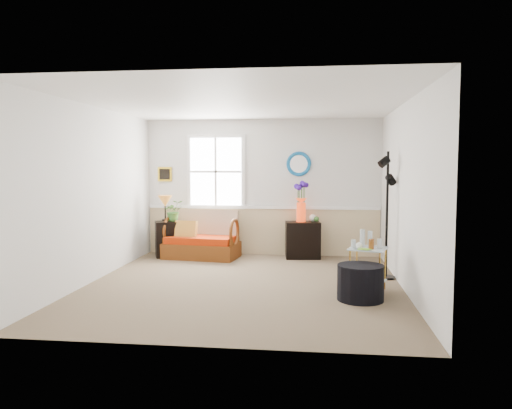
# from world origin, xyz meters

# --- Properties ---
(floor) EXTENTS (4.50, 5.00, 0.01)m
(floor) POSITION_xyz_m (0.00, 0.00, 0.00)
(floor) COLOR #7F6A51
(floor) RESTS_ON ground
(ceiling) EXTENTS (4.50, 5.00, 0.01)m
(ceiling) POSITION_xyz_m (0.00, 0.00, 2.60)
(ceiling) COLOR white
(ceiling) RESTS_ON walls
(walls) EXTENTS (4.51, 5.01, 2.60)m
(walls) POSITION_xyz_m (0.00, 0.00, 1.30)
(walls) COLOR silver
(walls) RESTS_ON floor
(wainscot) EXTENTS (4.46, 0.02, 0.90)m
(wainscot) POSITION_xyz_m (0.00, 2.48, 0.45)
(wainscot) COLOR tan
(wainscot) RESTS_ON walls
(chair_rail) EXTENTS (4.46, 0.04, 0.06)m
(chair_rail) POSITION_xyz_m (0.00, 2.47, 0.92)
(chair_rail) COLOR white
(chair_rail) RESTS_ON walls
(window) EXTENTS (1.14, 0.06, 1.44)m
(window) POSITION_xyz_m (-0.90, 2.47, 1.60)
(window) COLOR white
(window) RESTS_ON walls
(picture) EXTENTS (0.28, 0.03, 0.28)m
(picture) POSITION_xyz_m (-1.92, 2.48, 1.55)
(picture) COLOR #B38D1D
(picture) RESTS_ON walls
(mirror) EXTENTS (0.47, 0.07, 0.47)m
(mirror) POSITION_xyz_m (0.70, 2.48, 1.75)
(mirror) COLOR #1387B9
(mirror) RESTS_ON walls
(loveseat) EXTENTS (1.42, 0.92, 0.87)m
(loveseat) POSITION_xyz_m (-1.08, 2.00, 0.44)
(loveseat) COLOR #653510
(loveseat) RESTS_ON floor
(throw_pillow) EXTENTS (0.43, 0.17, 0.41)m
(throw_pillow) POSITION_xyz_m (-1.36, 1.91, 0.49)
(throw_pillow) COLOR #C26B1F
(throw_pillow) RESTS_ON loveseat
(lamp_stand) EXTENTS (0.49, 0.49, 0.67)m
(lamp_stand) POSITION_xyz_m (-1.78, 2.03, 0.34)
(lamp_stand) COLOR black
(lamp_stand) RESTS_ON floor
(table_lamp) EXTENTS (0.37, 0.37, 0.49)m
(table_lamp) POSITION_xyz_m (-1.79, 2.05, 0.91)
(table_lamp) COLOR #BE6F25
(table_lamp) RESTS_ON lamp_stand
(potted_plant) EXTENTS (0.50, 0.52, 0.31)m
(potted_plant) POSITION_xyz_m (-1.64, 2.08, 0.83)
(potted_plant) COLOR #3D732E
(potted_plant) RESTS_ON lamp_stand
(cabinet) EXTENTS (0.68, 0.48, 0.68)m
(cabinet) POSITION_xyz_m (0.79, 2.20, 0.34)
(cabinet) COLOR black
(cabinet) RESTS_ON floor
(flower_vase) EXTENTS (0.25, 0.25, 0.73)m
(flower_vase) POSITION_xyz_m (0.76, 2.22, 1.04)
(flower_vase) COLOR red
(flower_vase) RESTS_ON cabinet
(side_table) EXTENTS (0.59, 0.59, 0.60)m
(side_table) POSITION_xyz_m (1.74, -0.14, 0.30)
(side_table) COLOR #B5842B
(side_table) RESTS_ON floor
(tabletop_items) EXTENTS (0.54, 0.54, 0.23)m
(tabletop_items) POSITION_xyz_m (1.72, -0.13, 0.72)
(tabletop_items) COLOR silver
(tabletop_items) RESTS_ON side_table
(floor_lamp) EXTENTS (0.37, 0.37, 1.94)m
(floor_lamp) POSITION_xyz_m (2.10, 0.67, 0.97)
(floor_lamp) COLOR black
(floor_lamp) RESTS_ON floor
(ottoman) EXTENTS (0.79, 0.79, 0.46)m
(ottoman) POSITION_xyz_m (1.61, -0.64, 0.23)
(ottoman) COLOR black
(ottoman) RESTS_ON floor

